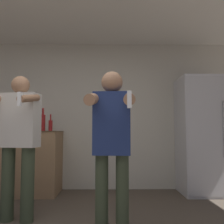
% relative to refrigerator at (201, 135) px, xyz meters
% --- Properties ---
extents(wall_back, '(7.00, 0.06, 2.55)m').
position_rel_refrigerator_xyz_m(wall_back, '(-2.02, 0.36, 0.34)').
color(wall_back, beige).
rests_on(wall_back, ground_plane).
extents(ceiling_slab, '(7.00, 3.20, 0.05)m').
position_rel_refrigerator_xyz_m(ceiling_slab, '(-2.02, -1.01, 1.64)').
color(ceiling_slab, silver).
rests_on(ceiling_slab, wall_back).
extents(refrigerator, '(0.69, 0.70, 1.86)m').
position_rel_refrigerator_xyz_m(refrigerator, '(0.00, 0.00, 0.00)').
color(refrigerator, silver).
rests_on(refrigerator, ground_plane).
extents(counter, '(1.35, 0.66, 1.00)m').
position_rel_refrigerator_xyz_m(counter, '(-2.95, 0.02, -0.43)').
color(counter, '#997551').
rests_on(counter, ground_plane).
extents(bottle_red_label, '(0.09, 0.09, 0.34)m').
position_rel_refrigerator_xyz_m(bottle_red_label, '(-3.13, -0.05, 0.20)').
color(bottle_red_label, maroon).
rests_on(bottle_red_label, counter).
extents(bottle_tall_gin, '(0.06, 0.06, 0.27)m').
position_rel_refrigerator_xyz_m(bottle_tall_gin, '(-2.42, -0.05, 0.16)').
color(bottle_tall_gin, maroon).
rests_on(bottle_tall_gin, counter).
extents(bottle_amber_bourbon, '(0.08, 0.08, 0.37)m').
position_rel_refrigerator_xyz_m(bottle_amber_bourbon, '(-2.55, -0.05, 0.21)').
color(bottle_amber_bourbon, maroon).
rests_on(bottle_amber_bourbon, counter).
extents(bottle_brown_liquor, '(0.07, 0.07, 0.27)m').
position_rel_refrigerator_xyz_m(bottle_brown_liquor, '(-3.00, -0.05, 0.16)').
color(bottle_brown_liquor, '#563314').
rests_on(bottle_brown_liquor, counter).
extents(person_woman_foreground, '(0.45, 0.47, 1.55)m').
position_rel_refrigerator_xyz_m(person_woman_foreground, '(-1.47, -1.72, -0.01)').
color(person_woman_foreground, '#38422D').
rests_on(person_woman_foreground, ground_plane).
extents(person_man_side, '(0.55, 0.55, 1.62)m').
position_rel_refrigerator_xyz_m(person_man_side, '(-2.51, -1.21, -0.02)').
color(person_man_side, '#38422D').
rests_on(person_man_side, ground_plane).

